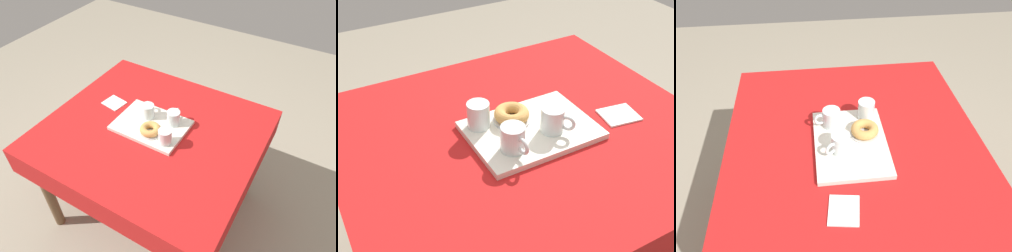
% 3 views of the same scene
% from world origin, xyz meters
% --- Properties ---
extents(ground_plane, '(6.00, 6.00, 0.00)m').
position_xyz_m(ground_plane, '(0.00, 0.00, 0.00)').
color(ground_plane, gray).
extents(dining_table, '(1.21, 1.08, 0.77)m').
position_xyz_m(dining_table, '(0.00, 0.00, 0.68)').
color(dining_table, red).
rests_on(dining_table, ground).
extents(serving_tray, '(0.41, 0.30, 0.02)m').
position_xyz_m(serving_tray, '(0.02, -0.02, 0.78)').
color(serving_tray, silver).
rests_on(serving_tray, dining_table).
extents(tea_mug_left, '(0.08, 0.11, 0.08)m').
position_xyz_m(tea_mug_left, '(-0.09, -0.09, 0.83)').
color(tea_mug_left, silver).
rests_on(tea_mug_left, serving_tray).
extents(tea_mug_right, '(0.09, 0.10, 0.08)m').
position_xyz_m(tea_mug_right, '(0.07, -0.07, 0.83)').
color(tea_mug_right, silver).
rests_on(tea_mug_right, serving_tray).
extents(water_glass_near, '(0.07, 0.07, 0.09)m').
position_xyz_m(water_glass_near, '(-0.13, 0.07, 0.83)').
color(water_glass_near, silver).
rests_on(water_glass_near, serving_tray).
extents(donut_plate_left, '(0.12, 0.12, 0.01)m').
position_xyz_m(donut_plate_left, '(-0.02, 0.04, 0.80)').
color(donut_plate_left, silver).
rests_on(donut_plate_left, serving_tray).
extents(sugar_donut_left, '(0.12, 0.12, 0.04)m').
position_xyz_m(sugar_donut_left, '(-0.02, 0.04, 0.82)').
color(sugar_donut_left, tan).
rests_on(sugar_donut_left, donut_plate_left).
extents(paper_napkin, '(0.14, 0.12, 0.01)m').
position_xyz_m(paper_napkin, '(0.33, -0.08, 0.78)').
color(paper_napkin, white).
rests_on(paper_napkin, dining_table).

